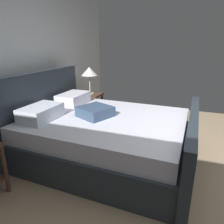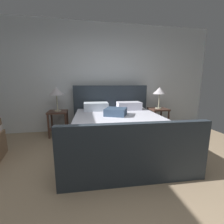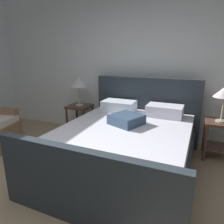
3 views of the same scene
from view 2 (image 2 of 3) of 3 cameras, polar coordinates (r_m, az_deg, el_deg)
ground_plane at (r=1.95m, az=3.37°, el=-29.62°), size 6.09×5.23×0.02m
wall_back at (r=4.13m, az=-5.56°, el=12.47°), size 6.21×0.12×2.74m
bed at (r=3.01m, az=2.32°, el=-6.67°), size 1.98×2.39×1.19m
nightstand_right at (r=4.16m, az=16.91°, el=-1.37°), size 0.44×0.44×0.60m
table_lamp_right at (r=4.08m, az=17.42°, el=7.48°), size 0.33×0.33×0.54m
nightstand_left at (r=3.85m, az=-19.55°, el=-2.52°), size 0.44×0.44×0.60m
table_lamp_left at (r=3.76m, az=-20.19°, el=7.23°), size 0.33×0.33×0.56m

